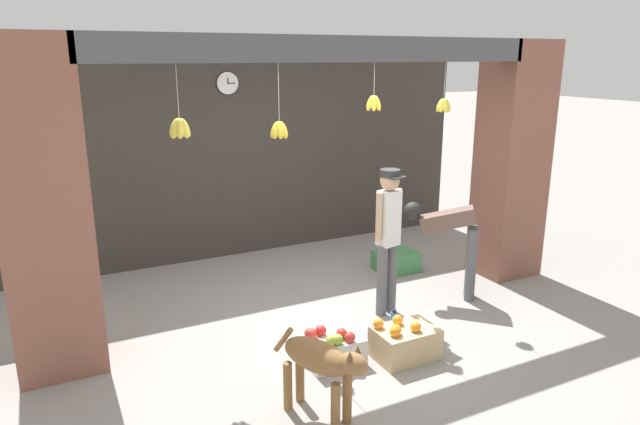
{
  "coord_description": "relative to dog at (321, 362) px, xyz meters",
  "views": [
    {
      "loc": [
        -2.56,
        -4.72,
        2.64
      ],
      "look_at": [
        0.0,
        0.36,
        1.07
      ],
      "focal_mm": 32.0,
      "sensor_mm": 36.0,
      "label": 1
    }
  ],
  "objects": [
    {
      "name": "shop_back_wall",
      "position": [
        0.87,
        3.86,
        0.95
      ],
      "size": [
        6.41,
        0.12,
        2.82
      ],
      "primitive_type": "cube",
      "color": "#38332D",
      "rests_on": "ground_plane"
    },
    {
      "name": "shopkeeper",
      "position": [
        1.44,
        1.32,
        0.44
      ],
      "size": [
        0.34,
        0.27,
        1.55
      ],
      "rotation": [
        0.0,
        0.0,
        3.36
      ],
      "color": "#56565B",
      "rests_on": "ground_plane"
    },
    {
      "name": "shop_pillar_right",
      "position": [
        3.42,
        1.68,
        0.95
      ],
      "size": [
        0.7,
        0.6,
        2.82
      ],
      "primitive_type": "cube",
      "color": "brown",
      "rests_on": "ground_plane"
    },
    {
      "name": "worker_stooping",
      "position": [
        2.31,
        1.37,
        0.26
      ],
      "size": [
        0.72,
        0.63,
        1.08
      ],
      "rotation": [
        0.0,
        0.0,
        0.89
      ],
      "color": "#56565B",
      "rests_on": "ground_plane"
    },
    {
      "name": "wall_clock",
      "position": [
        0.58,
        3.79,
        1.84
      ],
      "size": [
        0.29,
        0.03,
        0.29
      ],
      "color": "black"
    },
    {
      "name": "fruit_crate_oranges",
      "position": [
        1.08,
        0.46,
        -0.31
      ],
      "size": [
        0.56,
        0.39,
        0.37
      ],
      "color": "tan",
      "rests_on": "ground_plane"
    },
    {
      "name": "ground_plane",
      "position": [
        0.87,
        1.38,
        -0.46
      ],
      "size": [
        60.0,
        60.0,
        0.0
      ],
      "primitive_type": "plane",
      "color": "gray"
    },
    {
      "name": "storefront_awning",
      "position": [
        0.85,
        1.5,
        2.2
      ],
      "size": [
        4.51,
        0.26,
        0.93
      ],
      "color": "#4C4C51"
    },
    {
      "name": "water_bottle",
      "position": [
        1.21,
        0.83,
        -0.33
      ],
      "size": [
        0.07,
        0.07,
        0.28
      ],
      "color": "#2D60AD",
      "rests_on": "ground_plane"
    },
    {
      "name": "dog",
      "position": [
        0.0,
        0.0,
        0.0
      ],
      "size": [
        0.49,
        0.83,
        0.68
      ],
      "rotation": [
        0.0,
        0.0,
        -1.13
      ],
      "color": "olive",
      "rests_on": "ground_plane"
    },
    {
      "name": "shop_pillar_left",
      "position": [
        -1.69,
        1.68,
        0.95
      ],
      "size": [
        0.7,
        0.6,
        2.82
      ],
      "primitive_type": "cube",
      "color": "brown",
      "rests_on": "ground_plane"
    },
    {
      "name": "fruit_crate_apples",
      "position": [
        0.46,
        0.65,
        -0.32
      ],
      "size": [
        0.5,
        0.33,
        0.33
      ],
      "color": "silver",
      "rests_on": "ground_plane"
    },
    {
      "name": "produce_box_green",
      "position": [
        2.23,
        2.3,
        -0.34
      ],
      "size": [
        0.5,
        0.42,
        0.25
      ],
      "primitive_type": "cube",
      "color": "#42844C",
      "rests_on": "ground_plane"
    }
  ]
}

